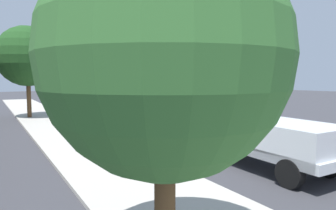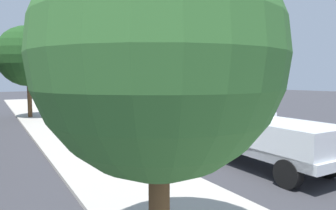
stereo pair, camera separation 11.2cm
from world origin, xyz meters
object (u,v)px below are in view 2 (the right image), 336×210
Objects in this scene: traffic_cone_mid_front at (215,130)px; traffic_cone_mid_rear at (136,113)px; service_pickup_truck at (263,136)px; utility_bucket_truck at (136,101)px; passing_minivan at (153,101)px; traffic_signal_mast at (75,42)px.

traffic_cone_mid_rear reaches higher than traffic_cone_mid_front.
service_pickup_truck is at bearing 164.98° from traffic_cone_mid_rear.
utility_bucket_truck is 5.85m from traffic_cone_mid_front.
traffic_cone_mid_rear is at bearing 128.61° from passing_minivan.
service_pickup_truck is 5.67m from traffic_cone_mid_front.
utility_bucket_truck is 1.69× the size of passing_minivan.
passing_minivan is 0.65× the size of traffic_signal_mast.
traffic_cone_mid_front is (4.85, -2.83, -0.76)m from service_pickup_truck.
utility_bucket_truck is 4.29m from traffic_cone_mid_rear.
utility_bucket_truck reaches higher than traffic_cone_mid_front.
utility_bucket_truck is at bearing 137.37° from passing_minivan.
traffic_signal_mast reaches higher than traffic_cone_mid_front.
service_pickup_truck is 0.76× the size of traffic_signal_mast.
traffic_cone_mid_rear is (13.89, -3.73, -0.70)m from service_pickup_truck.
traffic_signal_mast is at bearing 117.86° from passing_minivan.
traffic_signal_mast is (-4.88, 9.22, 4.28)m from passing_minivan.
traffic_signal_mast reaches higher than passing_minivan.
utility_bucket_truck is at bearing 147.50° from traffic_cone_mid_rear.
utility_bucket_truck is 1.45× the size of service_pickup_truck.
traffic_cone_mid_front is 0.10× the size of traffic_signal_mast.
traffic_cone_mid_front is at bearing 174.33° from traffic_cone_mid_rear.
utility_bucket_truck is at bearing -115.52° from traffic_signal_mast.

